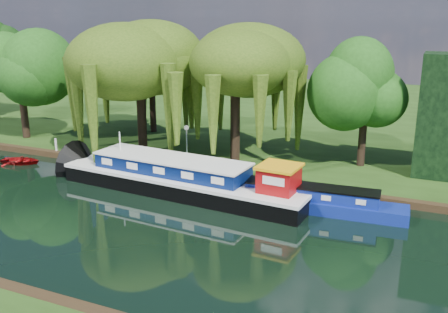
% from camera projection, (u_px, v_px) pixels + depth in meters
% --- Properties ---
extents(ground, '(120.00, 120.00, 0.00)m').
position_uv_depth(ground, '(92.00, 213.00, 28.10)').
color(ground, black).
extents(far_bank, '(120.00, 52.00, 0.45)m').
position_uv_depth(far_bank, '(278.00, 108.00, 57.92)').
color(far_bank, '#1E390F').
rests_on(far_bank, ground).
extents(dutch_barge, '(16.77, 4.92, 3.49)m').
position_uv_depth(dutch_barge, '(185.00, 179.00, 31.20)').
color(dutch_barge, black).
rests_on(dutch_barge, ground).
extents(narrowboat, '(10.75, 2.51, 1.55)m').
position_uv_depth(narrowboat, '(311.00, 200.00, 28.50)').
color(narrowboat, navy).
rests_on(narrowboat, ground).
extents(red_dinghy, '(3.42, 2.83, 0.61)m').
position_uv_depth(red_dinghy, '(21.00, 163.00, 37.46)').
color(red_dinghy, maroon).
rests_on(red_dinghy, ground).
extents(willow_left, '(7.92, 7.92, 9.49)m').
position_uv_depth(willow_left, '(139.00, 62.00, 37.11)').
color(willow_left, black).
rests_on(willow_left, far_bank).
extents(willow_right, '(7.31, 7.31, 8.91)m').
position_uv_depth(willow_right, '(235.00, 71.00, 35.05)').
color(willow_right, black).
rests_on(willow_right, far_bank).
extents(tree_far_left, '(5.53, 5.53, 8.91)m').
position_uv_depth(tree_far_left, '(19.00, 67.00, 41.83)').
color(tree_far_left, black).
rests_on(tree_far_left, far_bank).
extents(tree_far_mid, '(4.87, 4.87, 7.97)m').
position_uv_depth(tree_far_mid, '(151.00, 71.00, 44.09)').
color(tree_far_mid, black).
rests_on(tree_far_mid, far_bank).
extents(tree_far_right, '(4.67, 4.67, 7.65)m').
position_uv_depth(tree_far_right, '(366.00, 91.00, 34.03)').
color(tree_far_right, black).
rests_on(tree_far_right, far_bank).
extents(lamppost, '(0.36, 0.36, 2.56)m').
position_uv_depth(lamppost, '(186.00, 133.00, 36.46)').
color(lamppost, silver).
rests_on(lamppost, far_bank).
extents(mooring_posts, '(19.16, 0.16, 1.00)m').
position_uv_depth(mooring_posts, '(161.00, 158.00, 35.41)').
color(mooring_posts, silver).
rests_on(mooring_posts, far_bank).
extents(reeds_near, '(33.70, 1.50, 1.10)m').
position_uv_depth(reeds_near, '(111.00, 300.00, 18.61)').
color(reeds_near, '#234E14').
rests_on(reeds_near, ground).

